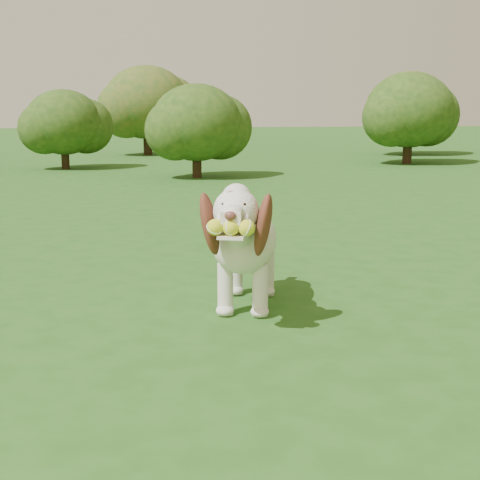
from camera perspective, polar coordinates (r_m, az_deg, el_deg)
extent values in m
plane|color=#204E16|center=(4.10, -4.64, -3.95)|extent=(80.00, 80.00, 0.00)
ellipsoid|color=silver|center=(3.65, 0.64, -0.18)|extent=(0.48, 0.67, 0.32)
ellipsoid|color=silver|center=(3.42, 0.20, -0.31)|extent=(0.39, 0.39, 0.31)
ellipsoid|color=silver|center=(3.85, 1.01, 0.29)|extent=(0.36, 0.36, 0.28)
cylinder|color=silver|center=(3.28, -0.06, 0.70)|extent=(0.23, 0.29, 0.24)
sphere|color=silver|center=(3.15, -0.34, 2.45)|extent=(0.28, 0.28, 0.22)
sphere|color=silver|center=(3.16, -0.30, 3.57)|extent=(0.18, 0.18, 0.14)
cube|color=silver|center=(3.03, -0.65, 2.02)|extent=(0.13, 0.15, 0.06)
ellipsoid|color=#592D28|center=(2.96, -0.84, 2.08)|extent=(0.06, 0.05, 0.04)
cube|color=silver|center=(3.03, -0.68, 0.35)|extent=(0.16, 0.17, 0.01)
ellipsoid|color=brown|center=(3.19, -2.61, 1.37)|extent=(0.18, 0.20, 0.34)
ellipsoid|color=brown|center=(3.15, 2.00, 1.27)|extent=(0.16, 0.23, 0.34)
cylinder|color=silver|center=(3.97, 1.21, 1.15)|extent=(0.10, 0.16, 0.12)
cylinder|color=silver|center=(3.50, -1.26, -4.20)|extent=(0.10, 0.10, 0.28)
cylinder|color=silver|center=(3.48, 1.73, -4.30)|extent=(0.10, 0.10, 0.28)
cylinder|color=silver|center=(3.89, -0.38, -2.66)|extent=(0.10, 0.10, 0.28)
cylinder|color=silver|center=(3.87, 2.32, -2.73)|extent=(0.10, 0.10, 0.28)
sphere|color=yellow|center=(3.00, -2.14, 1.10)|extent=(0.09, 0.09, 0.08)
sphere|color=yellow|center=(2.98, -0.78, 1.07)|extent=(0.09, 0.09, 0.08)
sphere|color=yellow|center=(2.98, 0.58, 1.04)|extent=(0.09, 0.09, 0.08)
cylinder|color=#382314|center=(16.53, -7.87, 8.39)|extent=(0.21, 0.21, 0.69)
ellipsoid|color=#1D3D12|center=(16.52, -7.96, 11.56)|extent=(2.06, 2.06, 1.75)
cylinder|color=#382314|center=(14.01, 14.09, 7.52)|extent=(0.18, 0.18, 0.58)
ellipsoid|color=#1D3D12|center=(13.99, 14.24, 10.70)|extent=(1.75, 1.75, 1.49)
cylinder|color=#382314|center=(10.75, -3.70, 6.59)|extent=(0.15, 0.15, 0.48)
ellipsoid|color=#1D3D12|center=(10.72, -3.74, 9.97)|extent=(1.43, 1.43, 1.21)
cylinder|color=#382314|center=(16.88, 14.12, 8.14)|extent=(0.20, 0.20, 0.64)
ellipsoid|color=#1D3D12|center=(16.87, 14.26, 11.05)|extent=(1.93, 1.93, 1.64)
cylinder|color=#382314|center=(12.82, -14.69, 6.93)|extent=(0.14, 0.14, 0.46)
ellipsoid|color=#1D3D12|center=(12.80, -14.82, 9.70)|extent=(1.39, 1.39, 1.18)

